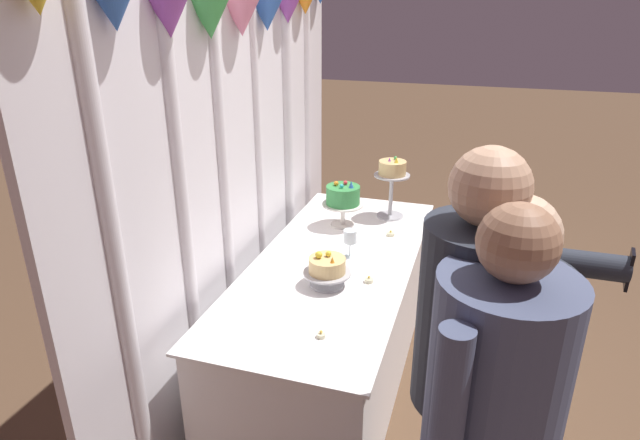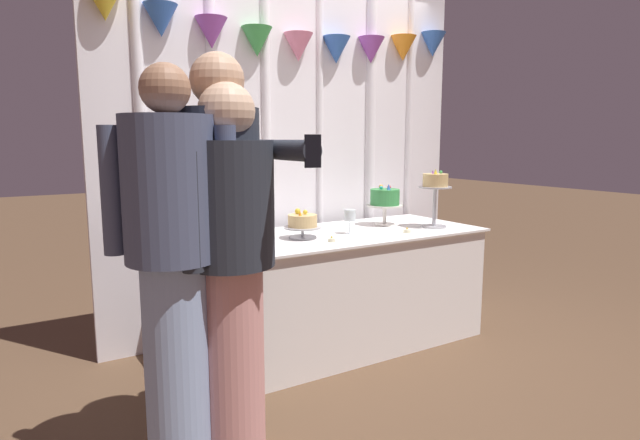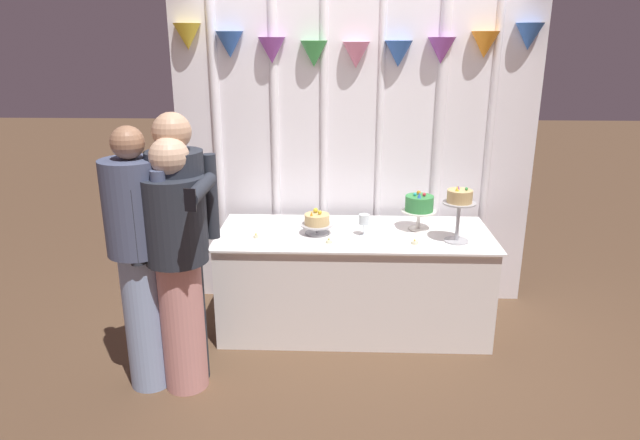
# 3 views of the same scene
# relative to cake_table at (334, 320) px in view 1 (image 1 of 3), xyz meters

# --- Properties ---
(ground_plane) EXTENTS (24.00, 24.00, 0.00)m
(ground_plane) POSITION_rel_cake_table_xyz_m (0.00, -0.10, -0.39)
(ground_plane) COLOR brown
(draped_curtain) EXTENTS (2.89, 0.21, 2.56)m
(draped_curtain) POSITION_rel_cake_table_xyz_m (-0.01, 0.53, 1.03)
(draped_curtain) COLOR white
(draped_curtain) RESTS_ON ground_plane
(cake_table) EXTENTS (2.04, 0.85, 0.78)m
(cake_table) POSITION_rel_cake_table_xyz_m (0.00, 0.00, 0.00)
(cake_table) COLOR white
(cake_table) RESTS_ON ground_plane
(cake_display_leftmost) EXTENTS (0.24, 0.24, 0.19)m
(cake_display_leftmost) POSITION_rel_cake_table_xyz_m (-0.28, -0.04, 0.48)
(cake_display_leftmost) COLOR #B2B2B7
(cake_display_leftmost) RESTS_ON cake_table
(cake_display_center) EXTENTS (0.26, 0.26, 0.31)m
(cake_display_center) POSITION_rel_cake_table_xyz_m (0.48, 0.09, 0.58)
(cake_display_center) COLOR silver
(cake_display_center) RESTS_ON cake_table
(cake_display_rightmost) EXTENTS (0.23, 0.23, 0.42)m
(cake_display_rightmost) POSITION_rel_cake_table_xyz_m (0.72, -0.17, 0.68)
(cake_display_rightmost) COLOR #B2B2B7
(cake_display_rightmost) RESTS_ON cake_table
(wine_glass) EXTENTS (0.08, 0.08, 0.16)m
(wine_glass) POSITION_rel_cake_table_xyz_m (0.07, -0.07, 0.51)
(wine_glass) COLOR silver
(wine_glass) RESTS_ON cake_table
(tealight_far_left) EXTENTS (0.04, 0.04, 0.04)m
(tealight_far_left) POSITION_rel_cake_table_xyz_m (-0.72, -0.15, 0.40)
(tealight_far_left) COLOR beige
(tealight_far_left) RESTS_ON cake_table
(tealight_near_left) EXTENTS (0.05, 0.05, 0.04)m
(tealight_near_left) POSITION_rel_cake_table_xyz_m (-0.19, -0.23, 0.40)
(tealight_near_left) COLOR beige
(tealight_near_left) RESTS_ON cake_table
(tealight_near_right) EXTENTS (0.05, 0.05, 0.04)m
(tealight_near_right) POSITION_rel_cake_table_xyz_m (0.42, -0.23, 0.40)
(tealight_near_right) COLOR beige
(tealight_near_right) RESTS_ON cake_table
(guest_man_dark_suit) EXTENTS (0.47, 0.47, 1.76)m
(guest_man_dark_suit) POSITION_rel_cake_table_xyz_m (-1.09, -0.75, 0.58)
(guest_man_dark_suit) COLOR #282D38
(guest_man_dark_suit) RESTS_ON ground_plane
(guest_girl_blue_dress) EXTENTS (0.51, 0.61, 1.63)m
(guest_girl_blue_dress) POSITION_rel_cake_table_xyz_m (-1.09, -0.84, 0.50)
(guest_girl_blue_dress) COLOR #D6938E
(guest_girl_blue_dress) RESTS_ON ground_plane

